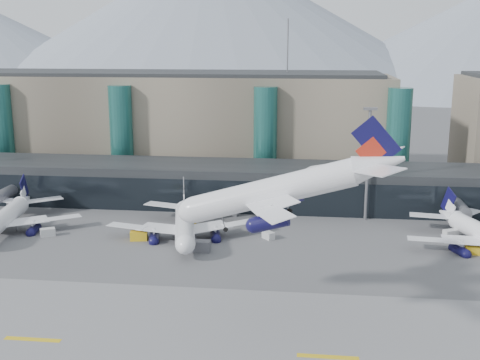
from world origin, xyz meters
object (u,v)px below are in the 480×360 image
at_px(veh_a, 48,232).
at_px(jet_parked_mid, 184,216).
at_px(veh_c, 200,246).
at_px(veh_h, 139,236).
at_px(veh_g, 268,235).
at_px(veh_b, 193,220).
at_px(hero_jet, 294,181).
at_px(veh_d, 451,234).
at_px(lightmast_mid, 368,157).
at_px(jet_parked_left, 8,210).
at_px(jet_parked_right, 479,227).
at_px(veh_e, 473,250).

bearing_deg(veh_a, jet_parked_mid, -20.28).
height_order(veh_c, veh_h, veh_c).
bearing_deg(jet_parked_mid, veh_g, -104.79).
bearing_deg(veh_h, veh_a, 168.10).
bearing_deg(veh_b, hero_jet, -142.72).
xyz_separation_m(veh_a, veh_d, (83.43, 8.74, 0.02)).
height_order(jet_parked_mid, veh_b, jet_parked_mid).
distance_m(hero_jet, veh_h, 49.39).
bearing_deg(veh_h, veh_c, -31.86).
xyz_separation_m(lightmast_mid, veh_g, (-21.01, -16.41, -13.66)).
relative_size(hero_jet, jet_parked_left, 1.06).
xyz_separation_m(lightmast_mid, jet_parked_right, (20.79, -15.76, -10.46)).
height_order(jet_parked_right, veh_a, jet_parked_right).
bearing_deg(lightmast_mid, veh_a, -163.36).
xyz_separation_m(jet_parked_mid, veh_d, (55.19, 4.39, -3.28)).
bearing_deg(jet_parked_left, hero_jet, -128.98).
height_order(veh_a, veh_b, veh_a).
xyz_separation_m(veh_c, veh_d, (50.10, 14.30, -0.25)).
bearing_deg(veh_a, veh_d, -23.06).
height_order(veh_a, veh_g, veh_a).
bearing_deg(veh_e, hero_jet, -129.58).
height_order(jet_parked_mid, veh_d, jet_parked_mid).
height_order(jet_parked_mid, veh_h, jet_parked_mid).
bearing_deg(veh_d, veh_g, 161.89).
bearing_deg(veh_b, lightmast_mid, -69.37).
bearing_deg(veh_e, veh_c, -167.33).
bearing_deg(veh_a, jet_parked_left, 128.80).
relative_size(hero_jet, jet_parked_mid, 1.02).
xyz_separation_m(hero_jet, jet_parked_right, (35.90, 36.41, -16.72)).
distance_m(veh_e, veh_h, 65.86).
height_order(jet_parked_mid, veh_e, jet_parked_mid).
height_order(jet_parked_mid, jet_parked_right, jet_parked_mid).
xyz_separation_m(lightmast_mid, hero_jet, (-15.12, -52.17, 6.27)).
height_order(veh_b, veh_d, veh_d).
xyz_separation_m(veh_b, veh_h, (-8.79, -12.86, 0.25)).
bearing_deg(veh_b, veh_e, -93.50).
distance_m(veh_c, veh_e, 52.39).
distance_m(jet_parked_left, veh_a, 11.91).
bearing_deg(hero_jet, veh_e, 50.26).
bearing_deg(veh_d, veh_c, 170.00).
bearing_deg(veh_a, veh_e, -29.58).
distance_m(veh_d, veh_h, 64.42).
xyz_separation_m(jet_parked_left, jet_parked_right, (98.37, -0.08, -0.05)).
xyz_separation_m(hero_jet, veh_h, (-32.19, 31.84, -19.73)).
distance_m(veh_a, veh_e, 85.51).
distance_m(jet_parked_left, veh_g, 56.67).
height_order(veh_b, veh_e, veh_e).
relative_size(hero_jet, veh_a, 11.72).
bearing_deg(jet_parked_mid, veh_e, -107.49).
bearing_deg(hero_jet, jet_parked_mid, 130.15).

